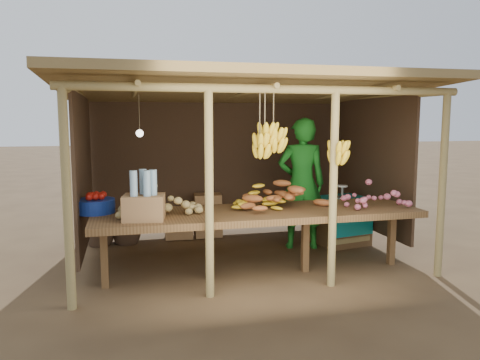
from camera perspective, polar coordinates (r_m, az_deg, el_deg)
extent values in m
plane|color=brown|center=(6.70, 0.00, -8.94)|extent=(60.00, 60.00, 0.00)
cylinder|color=#A18B53|center=(4.84, -20.33, -2.37)|extent=(0.09, 0.09, 2.20)
cylinder|color=#A18B53|center=(6.03, 23.44, -0.69)|extent=(0.09, 0.09, 2.20)
cylinder|color=#A18B53|center=(7.80, -17.90, 1.26)|extent=(0.09, 0.09, 2.20)
cylinder|color=#A18B53|center=(8.59, 11.29, 2.00)|extent=(0.09, 0.09, 2.20)
cylinder|color=#A18B53|center=(4.88, -3.77, -1.85)|extent=(0.09, 0.09, 2.20)
cylinder|color=#A18B53|center=(5.30, 11.29, -1.24)|extent=(0.09, 0.09, 2.20)
cylinder|color=#A18B53|center=(5.00, 4.19, 11.01)|extent=(4.40, 0.09, 0.09)
cylinder|color=#A18B53|center=(7.90, -2.64, 9.66)|extent=(4.40, 0.09, 0.09)
cube|color=olive|center=(6.44, 0.00, 11.00)|extent=(4.70, 3.50, 0.28)
cube|color=#453020|center=(7.90, -2.57, 2.48)|extent=(4.20, 0.04, 1.98)
cube|color=#453020|center=(6.50, -18.55, 1.06)|extent=(0.04, 2.40, 1.98)
cube|color=#453020|center=(7.42, 15.42, 1.91)|extent=(0.04, 2.40, 1.98)
cube|color=brown|center=(5.63, 2.32, -4.13)|extent=(3.90, 1.05, 0.08)
cube|color=brown|center=(5.51, -16.21, -8.94)|extent=(0.08, 0.08, 0.72)
cube|color=brown|center=(5.59, -3.69, -8.44)|extent=(0.08, 0.08, 0.72)
cube|color=brown|center=(5.91, 7.95, -7.62)|extent=(0.08, 0.08, 0.72)
cube|color=brown|center=(6.44, 17.98, -6.66)|extent=(0.08, 0.08, 0.72)
cylinder|color=navy|center=(5.72, -17.27, -3.05)|extent=(0.46, 0.46, 0.16)
cube|color=olive|center=(5.17, -11.63, -3.29)|extent=(0.48, 0.41, 0.27)
imported|color=#19711D|center=(6.88, 7.51, -0.44)|extent=(0.77, 0.59, 1.91)
cube|color=brown|center=(7.30, 12.27, -5.13)|extent=(0.81, 0.72, 0.65)
cube|color=#0C8589|center=(7.23, 12.35, -2.37)|extent=(0.89, 0.81, 0.06)
cube|color=olive|center=(7.59, -3.94, -5.55)|extent=(0.46, 0.38, 0.34)
cube|color=olive|center=(7.52, -3.96, -3.00)|extent=(0.46, 0.38, 0.34)
cube|color=olive|center=(7.52, -7.49, -5.71)|extent=(0.46, 0.38, 0.34)
ellipsoid|color=#453020|center=(7.37, -16.76, -5.69)|extent=(0.44, 0.44, 0.59)
ellipsoid|color=#453020|center=(7.36, -13.67, -5.61)|extent=(0.44, 0.44, 0.59)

